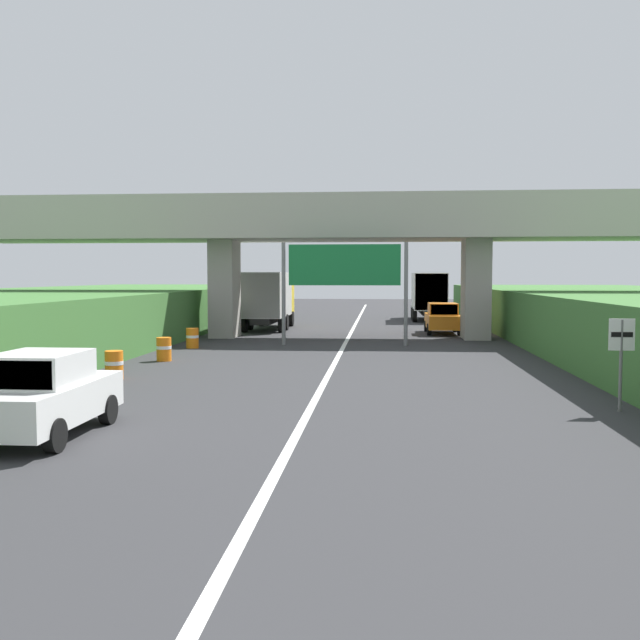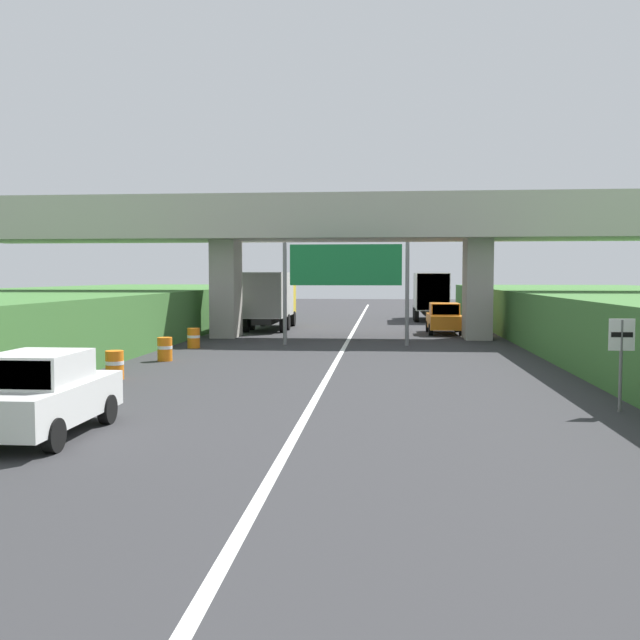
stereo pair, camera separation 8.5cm
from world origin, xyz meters
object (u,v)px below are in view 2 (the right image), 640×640
at_px(truck_yellow, 271,297).
at_px(car_orange, 444,318).
at_px(overhead_highway_sign, 346,271).
at_px(construction_barrel_4, 165,349).
at_px(construction_barrel_3, 115,365).
at_px(construction_barrel_2, 35,389).
at_px(speed_limit_sign, 621,350).
at_px(truck_green, 430,294).
at_px(car_white, 42,394).
at_px(construction_barrel_5, 194,338).

xyz_separation_m(truck_yellow, car_orange, (10.19, -2.28, -1.08)).
xyz_separation_m(overhead_highway_sign, truck_yellow, (-5.04, 9.41, -1.55)).
bearing_deg(construction_barrel_4, construction_barrel_3, -91.04).
bearing_deg(construction_barrel_3, construction_barrel_2, -91.48).
xyz_separation_m(speed_limit_sign, construction_barrel_4, (-13.92, 8.89, -1.02)).
height_order(speed_limit_sign, truck_green, truck_green).
height_order(speed_limit_sign, car_orange, speed_limit_sign).
height_order(overhead_highway_sign, construction_barrel_3, overhead_highway_sign).
bearing_deg(construction_barrel_4, construction_barrel_2, -91.26).
xyz_separation_m(construction_barrel_3, construction_barrel_4, (0.09, 4.82, 0.00)).
bearing_deg(speed_limit_sign, overhead_highway_sign, 115.38).
height_order(overhead_highway_sign, truck_green, overhead_highway_sign).
bearing_deg(car_orange, overhead_highway_sign, -125.85).
xyz_separation_m(car_white, car_orange, (10.20, 26.44, 0.00)).
relative_size(overhead_highway_sign, car_orange, 1.43).
distance_m(speed_limit_sign, truck_green, 34.88).
bearing_deg(speed_limit_sign, truck_green, 93.74).
xyz_separation_m(construction_barrel_2, construction_barrel_4, (0.21, 9.63, 0.00)).
xyz_separation_m(truck_green, construction_barrel_2, (-11.86, -35.55, -1.47)).
relative_size(car_white, construction_barrel_4, 4.56).
bearing_deg(truck_yellow, truck_green, 43.93).
height_order(overhead_highway_sign, car_white, overhead_highway_sign).
bearing_deg(speed_limit_sign, truck_yellow, 116.45).
bearing_deg(truck_green, overhead_highway_sign, -104.95).
relative_size(speed_limit_sign, construction_barrel_2, 2.48).
height_order(overhead_highway_sign, speed_limit_sign, overhead_highway_sign).
relative_size(construction_barrel_3, construction_barrel_4, 1.00).
distance_m(truck_green, car_orange, 12.13).
relative_size(speed_limit_sign, car_orange, 0.54).
bearing_deg(construction_barrel_5, speed_limit_sign, -44.14).
xyz_separation_m(construction_barrel_2, construction_barrel_3, (0.12, 4.82, 0.00)).
bearing_deg(car_orange, truck_green, 90.10).
bearing_deg(speed_limit_sign, car_white, -163.37).
xyz_separation_m(truck_green, construction_barrel_5, (-11.85, -21.10, -1.47)).
height_order(car_orange, construction_barrel_4, car_orange).
bearing_deg(overhead_highway_sign, construction_barrel_5, -164.26).
height_order(car_white, construction_barrel_3, car_white).
bearing_deg(speed_limit_sign, car_orange, 95.66).
height_order(truck_yellow, construction_barrel_2, truck_yellow).
height_order(speed_limit_sign, car_white, speed_limit_sign).
bearing_deg(construction_barrel_5, truck_green, 60.67).
bearing_deg(car_white, truck_yellow, 89.97).
bearing_deg(truck_yellow, car_white, -90.03).
xyz_separation_m(truck_green, construction_barrel_4, (-11.65, -25.91, -1.47)).
height_order(car_orange, construction_barrel_3, car_orange).
bearing_deg(construction_barrel_5, construction_barrel_3, -89.31).
bearing_deg(truck_green, construction_barrel_2, -108.45).
bearing_deg(construction_barrel_5, car_white, -84.53).
xyz_separation_m(truck_green, car_orange, (0.02, -12.08, -1.08)).
xyz_separation_m(car_white, construction_barrel_3, (-1.55, 7.79, -0.40)).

